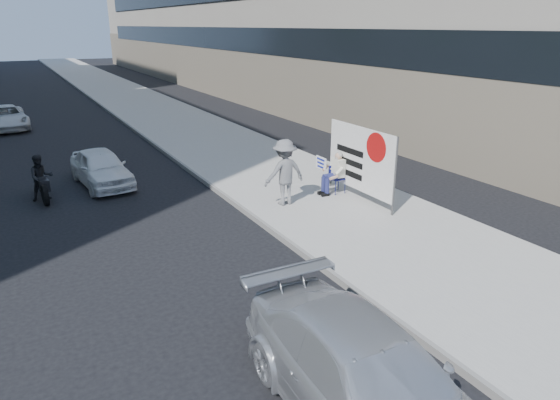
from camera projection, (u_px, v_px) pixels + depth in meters
ground at (308, 329)px, 8.89m from camera, size 160.00×160.00×0.00m
near_sidewalk at (177, 122)px, 27.22m from camera, size 5.00×120.00×0.15m
seated_protester at (334, 171)px, 15.36m from camera, size 0.83×1.12×1.31m
jogger at (285, 172)px, 14.34m from camera, size 1.24×0.72×1.92m
protest_banner at (361, 159)px, 14.59m from camera, size 0.08×3.06×2.20m
parked_sedan at (368, 382)px, 6.56m from camera, size 2.05×4.80×1.38m
white_sedan_near at (101, 168)px, 16.69m from camera, size 1.77×3.68×1.21m
white_sedan_far at (6, 117)px, 25.74m from camera, size 2.20×4.37×1.19m
motorcycle at (42, 180)px, 15.28m from camera, size 0.75×2.05×1.42m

